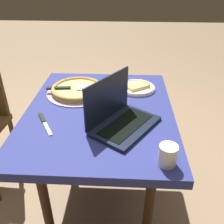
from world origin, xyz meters
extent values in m
plane|color=#8E7254|center=(0.00, 0.00, 0.00)|extent=(12.00, 12.00, 0.00)
cube|color=navy|center=(0.00, 0.00, 0.71)|extent=(1.01, 0.81, 0.05)
cylinder|color=#382216|center=(-0.28, -0.28, 0.34)|extent=(0.05, 0.05, 0.68)
cylinder|color=#382216|center=(0.28, -0.28, 0.34)|extent=(0.05, 0.05, 0.68)
cylinder|color=#382216|center=(-0.28, 0.28, 0.34)|extent=(0.05, 0.05, 0.68)
cylinder|color=#382216|center=(0.28, 0.28, 0.34)|extent=(0.05, 0.05, 0.68)
cube|color=#161E2F|center=(0.17, 0.15, 0.74)|extent=(0.40, 0.36, 0.02)
cube|color=black|center=(0.17, 0.15, 0.75)|extent=(0.32, 0.28, 0.00)
cube|color=#161E2F|center=(0.10, 0.05, 0.86)|extent=(0.28, 0.20, 0.22)
cube|color=black|center=(0.10, 0.06, 0.86)|extent=(0.25, 0.17, 0.20)
cylinder|color=white|center=(-0.27, 0.21, 0.74)|extent=(0.23, 0.23, 0.01)
torus|color=white|center=(-0.27, 0.21, 0.75)|extent=(0.23, 0.23, 0.01)
cube|color=#EBC96E|center=(-0.27, 0.21, 0.75)|extent=(0.15, 0.16, 0.02)
cube|color=gold|center=(-0.30, 0.27, 0.75)|extent=(0.09, 0.06, 0.03)
cylinder|color=#A999AE|center=(-0.20, -0.15, 0.73)|extent=(0.38, 0.38, 0.01)
cylinder|color=#EBBE68|center=(-0.20, -0.15, 0.75)|extent=(0.31, 0.31, 0.02)
torus|color=#B98F46|center=(-0.20, -0.15, 0.76)|extent=(0.32, 0.32, 0.03)
cube|color=#AAAEB6|center=(-0.21, -0.10, 0.76)|extent=(0.08, 0.13, 0.00)
cube|color=black|center=(-0.19, -0.27, 0.77)|extent=(0.04, 0.15, 0.01)
cube|color=#B1BDC0|center=(0.18, -0.24, 0.73)|extent=(0.15, 0.10, 0.00)
cube|color=black|center=(0.11, -0.29, 0.73)|extent=(0.09, 0.06, 0.01)
cylinder|color=white|center=(0.41, 0.31, 0.77)|extent=(0.07, 0.07, 0.09)
cylinder|color=#431C1F|center=(0.41, 0.31, 0.80)|extent=(0.07, 0.07, 0.01)
cylinder|color=#553A1B|center=(-0.30, -0.70, 0.22)|extent=(0.03, 0.03, 0.44)
camera|label=1|loc=(1.17, 0.13, 1.43)|focal=39.92mm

